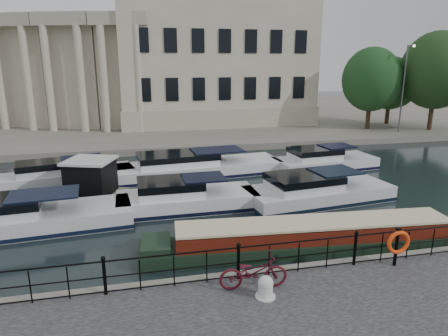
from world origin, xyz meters
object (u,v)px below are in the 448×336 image
Objects in this scene: mooring_bollard at (266,287)px; harbour_hut at (91,180)px; bicycle at (253,272)px; narrowboat at (314,241)px; life_ring_post at (398,243)px.

harbour_hut is at bearing 116.05° from mooring_bollard.
bicycle is at bearing -44.54° from harbour_hut.
bicycle is 0.52× the size of harbour_hut.
narrowboat is at bearing -24.01° from harbour_hut.
mooring_bollard is 13.33m from harbour_hut.
life_ring_post is at bearing 8.98° from mooring_bollard.
mooring_bollard is at bearing -44.74° from harbour_hut.
bicycle reaches higher than mooring_bollard.
bicycle reaches higher than narrowboat.
mooring_bollard is 4.88m from life_ring_post.
narrowboat is 3.44× the size of harbour_hut.
mooring_bollard reaches higher than narrowboat.
narrowboat is at bearing 120.75° from life_ring_post.
life_ring_post is at bearing -27.29° from harbour_hut.
bicycle is at bearing 111.53° from mooring_bollard.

